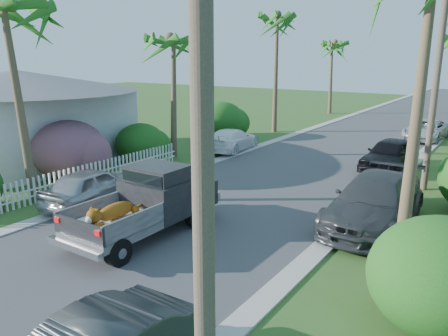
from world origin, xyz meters
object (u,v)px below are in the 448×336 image
Objects in this scene: parked_car_ln at (92,187)px; palm_l_c at (277,16)px; palm_l_a at (8,5)px; utility_pole_a at (202,124)px; parked_car_rf at (390,155)px; parked_car_lf at (232,140)px; palm_l_b at (172,39)px; pickup_truck at (152,200)px; palm_l_d at (333,43)px; utility_pole_b at (437,75)px; parked_car_rd at (426,130)px; house_left at (20,119)px; parked_car_rm at (375,202)px.

parked_car_ln is 19.32m from palm_l_c.
utility_pole_a is at bearing -22.96° from palm_l_a.
parked_car_rf is 8.62m from parked_car_lf.
palm_l_b is at bearing -156.35° from parked_car_rf.
utility_pole_a is at bearing -42.13° from pickup_truck.
parked_car_rf is at bearing 18.49° from palm_l_b.
pickup_truck is at bearing -78.91° from palm_l_d.
parked_car_rf is at bearing 128.90° from utility_pole_b.
palm_l_c reaches higher than parked_car_lf.
parked_car_rd is 0.51× the size of utility_pole_a.
parked_car_rd is 24.36m from house_left.
parked_car_rd is 27.13m from utility_pole_a.
parked_car_rm is at bearing -66.25° from palm_l_d.
palm_l_d is 0.86× the size of utility_pole_b.
palm_l_d is at bearing 114.22° from parked_car_rm.
utility_pole_b is at bearing 4.61° from palm_l_b.
palm_l_a is at bearing -139.72° from utility_pole_b.
palm_l_b is 0.82× the size of utility_pole_b.
parked_car_rf is (-1.40, 7.61, -0.05)m from parked_car_rm.
palm_l_c reaches higher than house_left.
parked_car_rf reaches higher than parked_car_rd.
palm_l_a is 9.24m from house_left.
palm_l_c is at bearing 89.40° from palm_l_a.
utility_pole_a is at bearing -78.31° from parked_car_rf.
utility_pole_a is (11.80, -5.00, -2.33)m from palm_l_a.
pickup_truck is at bearing -73.49° from palm_l_c.
house_left reaches higher than pickup_truck.
parked_car_ln is at bearing -71.03° from palm_l_b.
utility_pole_b reaches higher than parked_car_rm.
palm_l_a is 0.91× the size of house_left.
pickup_truck is at bearing 137.87° from utility_pole_a.
parked_car_rm is 7.74m from parked_car_rf.
parked_car_rm is 0.71× the size of palm_l_d.
palm_l_c reaches higher than utility_pole_a.
palm_l_c is at bearing 142.19° from utility_pole_b.
parked_car_lf is (-8.60, -9.86, -0.01)m from parked_car_rd.
pickup_truck is 31.51m from palm_l_d.
utility_pole_a is at bearing -71.42° from palm_l_d.
utility_pole_b is (12.40, 1.00, -1.55)m from palm_l_b.
utility_pole_b is at bearing 163.16° from parked_car_lf.
parked_car_lf is (-0.89, 10.72, -0.05)m from parked_car_ln.
parked_car_ln is at bearing -119.16° from parked_car_rf.
parked_car_lf is 0.48× the size of palm_l_c.
pickup_truck reaches higher than parked_car_rd.
parked_car_rf is at bearing -34.19° from palm_l_c.
parked_car_rf is 9.28m from parked_car_rd.
palm_l_c is at bearing -87.61° from palm_l_d.
parked_car_rf is 0.57× the size of palm_l_d.
pickup_truck is at bearing -96.74° from parked_car_rd.
house_left reaches higher than parked_car_rf.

